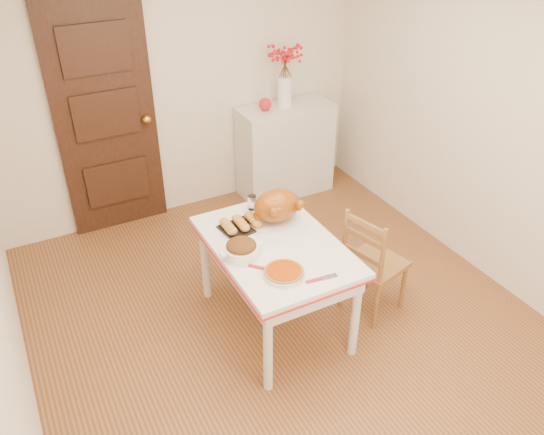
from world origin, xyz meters
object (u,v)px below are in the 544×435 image
sideboard (285,150)px  turkey_platter (277,207)px  kitchen_table (275,285)px  pumpkin_pie (284,272)px  chair_oak (375,261)px

sideboard → turkey_platter: bearing=-121.2°
kitchen_table → turkey_platter: 0.55m
sideboard → pumpkin_pie: size_ratio=3.60×
kitchen_table → turkey_platter: (0.13, 0.23, 0.48)m
turkey_platter → pumpkin_pie: turkey_platter is taller
sideboard → kitchen_table: bearing=-121.1°
sideboard → kitchen_table: 2.00m
kitchen_table → chair_oak: size_ratio=1.38×
turkey_platter → kitchen_table: bearing=-137.4°
pumpkin_pie → chair_oak: bearing=9.6°
kitchen_table → pumpkin_pie: 0.52m
sideboard → turkey_platter: turkey_platter is taller
chair_oak → pumpkin_pie: bearing=84.8°
sideboard → turkey_platter: size_ratio=2.34×
kitchen_table → pumpkin_pie: (-0.12, -0.33, 0.38)m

